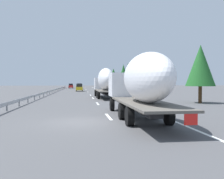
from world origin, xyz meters
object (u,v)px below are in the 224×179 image
at_px(truck_lead, 105,81).
at_px(car_yellow_coupe, 79,88).
at_px(truck_trailing, 140,83).
at_px(car_silver_hatch, 79,86).
at_px(car_red_compact, 71,86).
at_px(road_sign, 111,83).

height_order(truck_lead, car_yellow_coupe, truck_lead).
height_order(truck_trailing, car_silver_hatch, truck_trailing).
bearing_deg(truck_lead, car_silver_hatch, 4.68).
bearing_deg(car_red_compact, car_yellow_coupe, -174.16).
bearing_deg(truck_lead, truck_trailing, -180.00).
bearing_deg(car_silver_hatch, car_yellow_coupe, -179.93).
xyz_separation_m(truck_lead, road_sign, (16.27, -3.10, -0.38)).
bearing_deg(car_red_compact, truck_lead, -173.26).
xyz_separation_m(car_silver_hatch, road_sign, (-31.25, -6.99, 1.14)).
bearing_deg(road_sign, truck_lead, 169.21).
xyz_separation_m(truck_trailing, road_sign, (37.97, -3.10, -0.20)).
relative_size(truck_trailing, car_silver_hatch, 2.91).
height_order(truck_trailing, road_sign, truck_trailing).
xyz_separation_m(truck_lead, truck_trailing, (-21.71, -0.00, -0.18)).
distance_m(truck_trailing, car_silver_hatch, 69.34).
relative_size(truck_lead, car_silver_hatch, 3.04).
height_order(car_yellow_coupe, car_silver_hatch, car_silver_hatch).
bearing_deg(car_yellow_coupe, car_red_compact, 5.84).
height_order(truck_lead, truck_trailing, truck_lead).
distance_m(car_silver_hatch, road_sign, 32.04).
distance_m(truck_lead, car_silver_hatch, 47.70).
bearing_deg(car_yellow_coupe, truck_trailing, -175.59).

